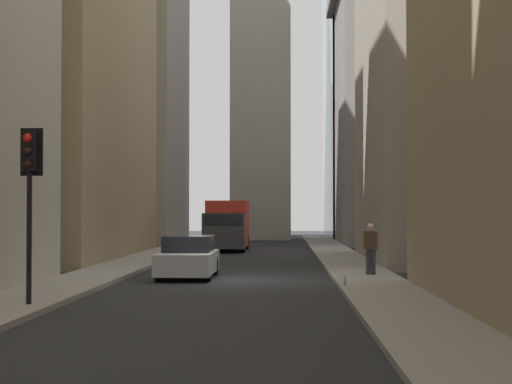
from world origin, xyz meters
The scene contains 11 objects.
ground_plane centered at (0.00, 0.00, 0.00)m, with size 135.00×135.00×0.00m, color #262628.
sidewalk_right centered at (0.00, 4.50, 0.07)m, with size 90.00×2.20×0.14m, color gray.
sidewalk_left centered at (0.00, -4.50, 0.07)m, with size 90.00×2.20×0.14m, color gray.
building_left_far centered at (30.48, -10.59, 10.45)m, with size 12.49×10.50×20.87m.
building_right_far centered at (31.46, 10.60, 16.35)m, with size 12.59×10.50×32.68m.
church_spire centered at (39.20, 0.00, 18.58)m, with size 5.19×5.19×35.55m.
delivery_truck centered at (19.88, 1.40, 1.46)m, with size 6.46×2.25×2.84m.
sedan_silver centered at (0.77, 1.40, 0.66)m, with size 4.30×1.78×1.42m.
traffic_light_foreground centered at (-8.51, 3.96, 3.09)m, with size 0.43×0.52×4.02m.
pedestrian centered at (0.62, -4.72, 1.07)m, with size 0.26×0.44×1.70m.
discarded_bottle centered at (-3.49, -3.56, 0.25)m, with size 0.07×0.07×0.27m.
Camera 1 is at (-27.24, -1.83, 2.25)m, focal length 58.42 mm.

